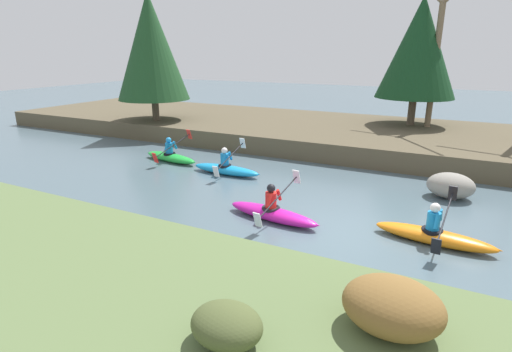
% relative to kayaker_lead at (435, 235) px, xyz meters
% --- Properties ---
extents(ground_plane, '(90.00, 90.00, 0.00)m').
position_rel_kayaker_lead_xyz_m(ground_plane, '(-2.07, -0.34, -0.22)').
color(ground_plane, '#4C606B').
extents(riverbank_far, '(44.00, 8.64, 0.82)m').
position_rel_kayaker_lead_xyz_m(riverbank_far, '(-2.07, 9.85, 0.19)').
color(riverbank_far, brown).
rests_on(riverbank_far, ground).
extents(conifer_tree_far_left, '(3.68, 3.68, 6.37)m').
position_rel_kayaker_lead_xyz_m(conifer_tree_far_left, '(-14.30, 7.05, 4.33)').
color(conifer_tree_far_left, brown).
rests_on(conifer_tree_far_left, riverbank_far).
extents(conifer_tree_left, '(3.73, 3.73, 6.02)m').
position_rel_kayaker_lead_xyz_m(conifer_tree_left, '(-1.99, 11.69, 4.27)').
color(conifer_tree_left, brown).
rests_on(conifer_tree_left, riverbank_far).
extents(bare_tree_upstream, '(4.15, 4.11, 7.59)m').
position_rel_kayaker_lead_xyz_m(bare_tree_upstream, '(-1.16, 11.56, 4.17)').
color(bare_tree_upstream, '#7A664C').
rests_on(bare_tree_upstream, riverbank_far).
extents(shrub_clump_nearest, '(0.93, 0.77, 0.50)m').
position_rel_kayaker_lead_xyz_m(shrub_clump_nearest, '(-2.07, -5.99, 0.91)').
color(shrub_clump_nearest, '#4C562D').
rests_on(shrub_clump_nearest, riverbank_near).
extents(shrub_clump_second, '(1.29, 1.07, 0.70)m').
position_rel_kayaker_lead_xyz_m(shrub_clump_second, '(-0.30, -4.82, 1.01)').
color(shrub_clump_second, brown).
rests_on(shrub_clump_second, riverbank_near).
extents(kayaker_lead, '(2.79, 2.07, 1.20)m').
position_rel_kayaker_lead_xyz_m(kayaker_lead, '(0.00, 0.00, 0.00)').
color(kayaker_lead, orange).
rests_on(kayaker_lead, ground).
extents(kayaker_middle, '(2.80, 2.07, 1.20)m').
position_rel_kayaker_lead_xyz_m(kayaker_middle, '(-3.96, -0.48, 0.00)').
color(kayaker_middle, '#C61999').
rests_on(kayaker_middle, ground).
extents(kayaker_trailing, '(2.77, 2.06, 1.20)m').
position_rel_kayaker_lead_xyz_m(kayaker_trailing, '(-7.23, 2.55, 0.00)').
color(kayaker_trailing, '#1993D6').
rests_on(kayaker_trailing, ground).
extents(kayaker_far_back, '(2.80, 2.07, 1.20)m').
position_rel_kayaker_lead_xyz_m(kayaker_far_back, '(-10.19, 3.04, 0.00)').
color(kayaker_far_back, green).
rests_on(kayaker_far_back, ground).
extents(boulder_midstream, '(1.39, 1.09, 0.78)m').
position_rel_kayaker_lead_xyz_m(boulder_midstream, '(0.19, 3.57, 0.17)').
color(boulder_midstream, gray).
rests_on(boulder_midstream, ground).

